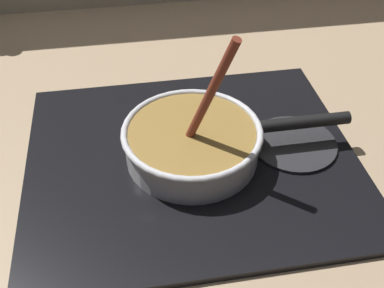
# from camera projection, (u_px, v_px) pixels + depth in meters

# --- Properties ---
(ground) EXTENTS (2.40, 1.60, 0.04)m
(ground) POSITION_uv_depth(u_px,v_px,m) (237.00, 227.00, 0.73)
(ground) COLOR #9E8466
(hob_plate) EXTENTS (0.56, 0.48, 0.01)m
(hob_plate) POSITION_uv_depth(u_px,v_px,m) (192.00, 159.00, 0.80)
(hob_plate) COLOR black
(hob_plate) RESTS_ON ground
(burner_ring) EXTENTS (0.17, 0.17, 0.01)m
(burner_ring) POSITION_uv_depth(u_px,v_px,m) (192.00, 155.00, 0.80)
(burner_ring) COLOR #592D0C
(burner_ring) RESTS_ON hob_plate
(spare_burner) EXTENTS (0.15, 0.15, 0.01)m
(spare_burner) POSITION_uv_depth(u_px,v_px,m) (294.00, 144.00, 0.82)
(spare_burner) COLOR #262628
(spare_burner) RESTS_ON hob_plate
(cooking_pan) EXTENTS (0.39, 0.23, 0.25)m
(cooking_pan) POSITION_uv_depth(u_px,v_px,m) (194.00, 141.00, 0.78)
(cooking_pan) COLOR silver
(cooking_pan) RESTS_ON hob_plate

